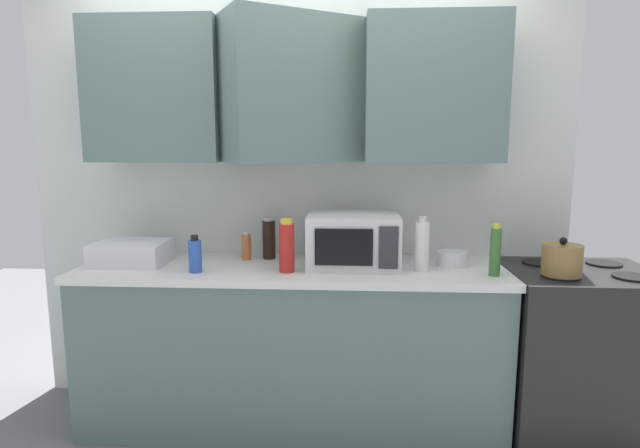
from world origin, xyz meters
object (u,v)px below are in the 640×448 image
object	(u,v)px
dish_rack	(132,253)
kettle	(562,260)
bottle_red_sauce	(287,247)
bottle_green_oil	(495,251)
bottle_soy_dark	(269,239)
stove_range	(576,353)
bottle_spice_jar	(246,246)
bowl_ceramic_small	(452,259)
bottle_white_jar	(422,246)
bottle_blue_cleaner	(195,255)
microwave	(353,240)

from	to	relation	value
dish_rack	kettle	bearing A→B (deg)	-4.12
bottle_red_sauce	bottle_green_oil	distance (m)	1.04
kettle	bottle_green_oil	world-z (taller)	bottle_green_oil
bottle_soy_dark	stove_range	bearing A→B (deg)	-6.45
bottle_spice_jar	bottle_red_sauce	distance (m)	0.38
bottle_green_oil	bowl_ceramic_small	world-z (taller)	bottle_green_oil
bottle_spice_jar	bottle_green_oil	distance (m)	1.33
dish_rack	bottle_white_jar	size ratio (longest dim) A/B	1.35
bottle_red_sauce	bottle_soy_dark	xyz separation A→B (m)	(-0.14, 0.30, -0.02)
bottle_blue_cleaner	dish_rack	bearing A→B (deg)	157.89
kettle	dish_rack	distance (m)	2.23
dish_rack	bottle_blue_cleaner	distance (m)	0.43
kettle	bowl_ceramic_small	bearing A→B (deg)	156.50
bottle_spice_jar	bottle_green_oil	xyz separation A→B (m)	(1.30, -0.28, 0.05)
bottle_white_jar	bottle_green_oil	bearing A→B (deg)	-12.96
bottle_soy_dark	kettle	bearing A→B (deg)	-12.40
bowl_ceramic_small	bottle_blue_cleaner	bearing A→B (deg)	-170.89
bottle_spice_jar	dish_rack	bearing A→B (deg)	-167.76
bottle_blue_cleaner	bottle_spice_jar	bearing A→B (deg)	55.50
dish_rack	bottle_green_oil	distance (m)	1.91
bowl_ceramic_small	kettle	bearing A→B (deg)	-23.50
stove_range	bottle_spice_jar	xyz separation A→B (m)	(-1.79, 0.15, 0.52)
kettle	bowl_ceramic_small	xyz separation A→B (m)	(-0.48, 0.21, -0.05)
kettle	stove_range	bearing A→B (deg)	39.47
kettle	bottle_blue_cleaner	distance (m)	1.82
bottle_red_sauce	bottle_green_oil	world-z (taller)	bottle_red_sauce
bottle_soy_dark	bowl_ceramic_small	size ratio (longest dim) A/B	1.43
bottle_spice_jar	bottle_soy_dark	xyz separation A→B (m)	(0.12, 0.04, 0.04)
microwave	bottle_spice_jar	xyz separation A→B (m)	(-0.60, 0.12, -0.07)
bottle_soy_dark	bottle_spice_jar	bearing A→B (deg)	-163.34
dish_rack	bottle_white_jar	bearing A→B (deg)	-2.54
kettle	bottle_spice_jar	bearing A→B (deg)	169.79
dish_rack	bottle_green_oil	world-z (taller)	bottle_green_oil
dish_rack	bottle_red_sauce	distance (m)	0.88
dish_rack	bottle_green_oil	bearing A→B (deg)	-4.47
stove_range	bottle_blue_cleaner	world-z (taller)	bottle_blue_cleaner
microwave	bottle_white_jar	bearing A→B (deg)	-12.61
bottle_green_oil	bottle_blue_cleaner	bearing A→B (deg)	-179.45
kettle	bottle_red_sauce	size ratio (longest dim) A/B	0.68
bottle_spice_jar	bottle_green_oil	world-z (taller)	bottle_green_oil
microwave	bottle_soy_dark	size ratio (longest dim) A/B	2.05
bottle_white_jar	bottle_green_oil	xyz separation A→B (m)	(0.35, -0.08, -0.01)
bottle_blue_cleaner	bottle_red_sauce	bearing A→B (deg)	3.93
dish_rack	bowl_ceramic_small	distance (m)	1.74
bottle_red_sauce	bottle_white_jar	bearing A→B (deg)	5.18
bottle_white_jar	bottle_soy_dark	bearing A→B (deg)	164.02
bottle_soy_dark	bottle_green_oil	xyz separation A→B (m)	(1.17, -0.32, 0.01)
bottle_green_oil	bowl_ceramic_small	size ratio (longest dim) A/B	1.60
kettle	bottle_blue_cleaner	world-z (taller)	kettle
stove_range	microwave	world-z (taller)	microwave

